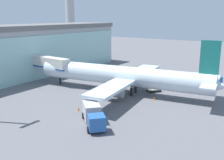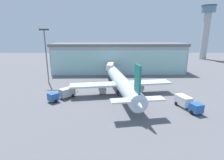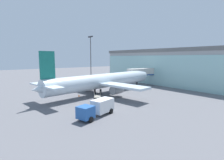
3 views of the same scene
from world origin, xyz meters
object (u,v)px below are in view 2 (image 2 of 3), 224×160
catering_truck (63,94)px  fuel_truck (187,103)px  safety_cone_nose (120,101)px  apron_light_mast (46,52)px  baggage_cart (137,97)px  jet_bridge (111,66)px  control_tower (206,27)px  airplane (121,82)px  safety_cone_wingtip (77,91)px

catering_truck → fuel_truck: 31.17m
catering_truck → safety_cone_nose: bearing=122.7°
apron_light_mast → baggage_cart: size_ratio=5.75×
jet_bridge → apron_light_mast: 24.65m
apron_light_mast → catering_truck: apron_light_mast is taller
catering_truck → safety_cone_nose: 15.26m
jet_bridge → safety_cone_nose: size_ratio=26.95×
control_tower → fuel_truck: control_tower is taller
control_tower → airplane: control_tower is taller
safety_cone_wingtip → baggage_cart: bearing=-17.4°
airplane → safety_cone_wingtip: 13.20m
apron_light_mast → baggage_cart: bearing=-28.0°
baggage_cart → safety_cone_nose: 5.41m
jet_bridge → fuel_truck: jet_bridge is taller
safety_cone_wingtip → airplane: bearing=-2.8°
catering_truck → control_tower: bearing=176.8°
baggage_cart → safety_cone_nose: size_ratio=5.85×
airplane → jet_bridge: bearing=-1.0°
catering_truck → safety_cone_wingtip: catering_truck is taller
control_tower → apron_light_mast: bearing=-144.5°
jet_bridge → apron_light_mast: size_ratio=0.80×
jet_bridge → safety_cone_wingtip: (-10.11, -19.19, -4.39)m
safety_cone_nose → airplane: bearing=84.9°
catering_truck → safety_cone_wingtip: bearing=-166.1°
jet_bridge → fuel_truck: size_ratio=1.94×
safety_cone_wingtip → jet_bridge: bearing=62.2°
baggage_cart → safety_cone_nose: bearing=-119.3°
fuel_truck → safety_cone_nose: bearing=-122.3°
jet_bridge → safety_cone_wingtip: size_ratio=26.95×
control_tower → apron_light_mast: control_tower is taller
control_tower → safety_cone_wingtip: size_ratio=63.59×
jet_bridge → catering_truck: 27.97m
apron_light_mast → catering_truck: bearing=-59.7°
fuel_truck → safety_cone_wingtip: 30.14m
jet_bridge → catering_truck: (-12.97, -24.57, -3.19)m
apron_light_mast → safety_cone_nose: (24.04, -17.84, -10.72)m
airplane → apron_light_mast: bearing=57.9°
apron_light_mast → safety_cone_wingtip: (11.88, -10.02, -10.72)m
airplane → safety_cone_wingtip: size_ratio=71.72×
catering_truck → baggage_cart: size_ratio=2.14×
jet_bridge → fuel_truck: bearing=-146.5°
airplane → safety_cone_nose: bearing=166.2°
jet_bridge → airplane: 20.04m
jet_bridge → baggage_cart: bearing=-160.1°
control_tower → catering_truck: size_ratio=5.07×
control_tower → jet_bridge: bearing=-140.8°
safety_cone_wingtip → catering_truck: bearing=-118.0°
apron_light_mast → airplane: 27.91m
catering_truck → fuel_truck: size_ratio=0.91×
safety_cone_wingtip → control_tower: bearing=43.9°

